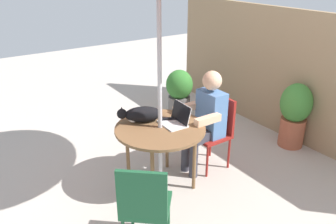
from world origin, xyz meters
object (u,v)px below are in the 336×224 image
object	(u,v)px
chair_empty	(144,203)
potted_plant_by_chair	(295,113)
laptop	(177,118)
chair_occupied	(216,127)
cat	(141,115)
patio_table	(160,133)
person_seated	(206,117)
potted_plant_near_fence	(179,93)

from	to	relation	value
chair_empty	potted_plant_by_chair	size ratio (longest dim) A/B	0.99
laptop	chair_occupied	bearing A→B (deg)	92.42
cat	chair_occupied	bearing A→B (deg)	75.29
patio_table	potted_plant_by_chair	size ratio (longest dim) A/B	1.08
person_seated	potted_plant_by_chair	xyz separation A→B (m)	(0.23, 1.35, -0.20)
chair_empty	potted_plant_by_chair	world-z (taller)	potted_plant_by_chair
patio_table	potted_plant_near_fence	distance (m)	1.78
person_seated	laptop	world-z (taller)	person_seated
chair_occupied	potted_plant_by_chair	distance (m)	1.21
cat	potted_plant_near_fence	size ratio (longest dim) A/B	0.72
chair_occupied	person_seated	xyz separation A→B (m)	(0.00, -0.16, 0.17)
person_seated	potted_plant_by_chair	bearing A→B (deg)	80.35
person_seated	chair_occupied	bearing A→B (deg)	90.00
person_seated	patio_table	bearing A→B (deg)	-90.00
person_seated	chair_empty	bearing A→B (deg)	-59.51
chair_empty	person_seated	world-z (taller)	person_seated
patio_table	cat	size ratio (longest dim) A/B	1.63
potted_plant_by_chair	laptop	bearing A→B (deg)	-96.54
chair_occupied	cat	distance (m)	0.96
laptop	potted_plant_by_chair	bearing A→B (deg)	83.46
patio_table	chair_occupied	distance (m)	0.80
person_seated	laptop	distance (m)	0.45
laptop	potted_plant_near_fence	size ratio (longest dim) A/B	0.38
chair_empty	potted_plant_by_chair	xyz separation A→B (m)	(-0.52, 2.62, -0.03)
laptop	chair_empty	bearing A→B (deg)	-49.13
cat	potted_plant_by_chair	xyz separation A→B (m)	(0.46, 2.08, -0.32)
chair_empty	potted_plant_near_fence	bearing A→B (deg)	138.29
chair_occupied	person_seated	world-z (taller)	person_seated
potted_plant_by_chair	chair_occupied	bearing A→B (deg)	-100.89
laptop	patio_table	bearing A→B (deg)	-97.18
chair_occupied	chair_empty	world-z (taller)	same
chair_empty	potted_plant_by_chair	distance (m)	2.67
chair_occupied	potted_plant_by_chair	bearing A→B (deg)	79.11
chair_occupied	potted_plant_by_chair	size ratio (longest dim) A/B	0.99
chair_empty	potted_plant_by_chair	bearing A→B (deg)	101.18
person_seated	cat	bearing A→B (deg)	-107.70
potted_plant_by_chair	person_seated	bearing A→B (deg)	-99.65
person_seated	potted_plant_by_chair	distance (m)	1.38
patio_table	person_seated	xyz separation A→B (m)	(0.00, 0.63, 0.03)
cat	person_seated	bearing A→B (deg)	72.30
chair_occupied	laptop	size ratio (longest dim) A/B	2.85
potted_plant_near_fence	laptop	bearing A→B (deg)	-36.78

